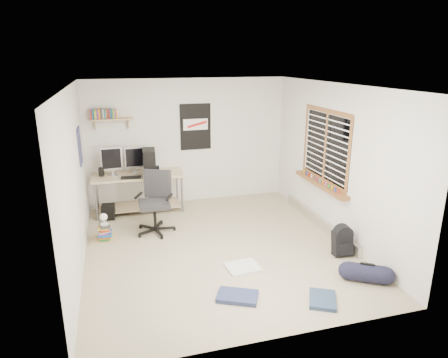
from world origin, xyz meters
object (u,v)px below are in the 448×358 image
object	(u,v)px
backpack	(342,243)
duffel_bag	(366,272)
office_chair	(154,205)
book_stack	(104,231)
desk	(139,193)

from	to	relation	value
backpack	duffel_bag	xyz separation A→B (m)	(-0.09, -0.75, -0.06)
office_chair	book_stack	size ratio (longest dim) A/B	2.27
backpack	duffel_bag	distance (m)	0.76
office_chair	backpack	size ratio (longest dim) A/B	2.82
backpack	desk	bearing A→B (deg)	143.46
backpack	book_stack	distance (m)	3.79
backpack	book_stack	xyz separation A→B (m)	(-3.47, 1.53, -0.05)
desk	duffel_bag	distance (m)	4.40
backpack	duffel_bag	bearing A→B (deg)	-89.42
desk	backpack	bearing A→B (deg)	-38.41
desk	office_chair	distance (m)	1.11
desk	book_stack	size ratio (longest dim) A/B	3.66
book_stack	duffel_bag	bearing A→B (deg)	-34.05
office_chair	duffel_bag	distance (m)	3.48
desk	duffel_bag	world-z (taller)	desk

